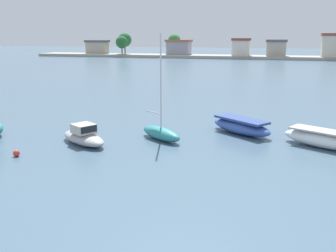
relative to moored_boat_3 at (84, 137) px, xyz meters
The scene contains 6 objects.
moored_boat_3 is the anchor object (origin of this frame).
moored_boat_4 4.96m from the moored_boat_3, 26.65° to the left, with size 3.58×3.01×6.79m.
moored_boat_5 10.71m from the moored_boat_3, 29.15° to the left, with size 4.93×4.30×1.08m.
moored_boat_6 14.85m from the moored_boat_3, 12.27° to the left, with size 5.23×3.80×1.06m.
mooring_buoy_0 4.16m from the moored_boat_3, 126.22° to the right, with size 0.38×0.38×0.38m, color red.
distant_shoreline 93.70m from the moored_boat_3, 92.49° to the left, with size 117.62×9.67×7.34m.
Camera 1 is at (14.84, -8.47, 6.69)m, focal length 40.58 mm.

